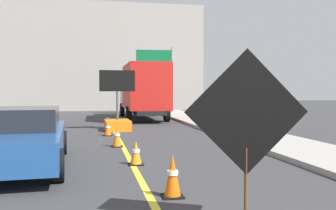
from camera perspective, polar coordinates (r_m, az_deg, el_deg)
name	(u,v)px	position (r m, az deg, el deg)	size (l,w,h in m)	color
lane_center_stripe	(141,181)	(7.65, -4.07, -11.33)	(0.14, 36.00, 0.01)	yellow
roadwork_sign	(247,115)	(4.98, 11.76, -1.55)	(1.63, 0.20, 2.33)	#593819
arrow_board_trailer	(117,119)	(17.23, -7.63, -2.17)	(1.60, 1.83, 2.70)	orange
box_truck	(143,90)	(23.56, -3.77, 2.25)	(2.47, 7.99, 3.33)	black
pickup_car	(20,137)	(9.49, -21.46, -4.57)	(2.27, 5.14, 1.38)	navy
highway_guide_sign	(162,69)	(28.33, -0.93, 5.51)	(2.79, 0.31, 5.00)	gray
far_building_block	(94,60)	(38.14, -11.13, 6.69)	(19.84, 8.84, 9.58)	gray
traffic_cone_near_sign	(173,176)	(6.46, 0.68, -10.63)	(0.36, 0.36, 0.73)	black
traffic_cone_mid_lane	(136,153)	(9.21, -4.87, -7.22)	(0.36, 0.36, 0.58)	black
traffic_cone_far_lane	(117,136)	(12.14, -7.70, -4.71)	(0.36, 0.36, 0.68)	black
traffic_cone_curbside	(108,128)	(15.16, -9.07, -3.48)	(0.36, 0.36, 0.60)	black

